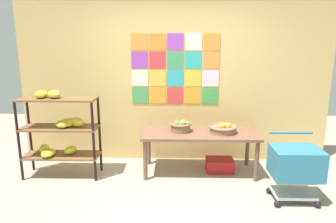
% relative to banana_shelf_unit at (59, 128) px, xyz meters
% --- Properties ---
extents(ground, '(9.33, 9.33, 0.00)m').
position_rel_banana_shelf_unit_xyz_m(ground, '(1.62, -1.00, -0.72)').
color(ground, gray).
extents(back_wall_with_art, '(4.88, 0.07, 2.91)m').
position_rel_banana_shelf_unit_xyz_m(back_wall_with_art, '(1.62, 0.70, 0.74)').
color(back_wall_with_art, '#DCB36A').
rests_on(back_wall_with_art, ground).
extents(banana_shelf_unit, '(1.08, 0.45, 1.26)m').
position_rel_banana_shelf_unit_xyz_m(banana_shelf_unit, '(0.00, 0.00, 0.00)').
color(banana_shelf_unit, black).
rests_on(banana_shelf_unit, ground).
extents(display_table, '(1.67, 0.69, 0.62)m').
position_rel_banana_shelf_unit_xyz_m(display_table, '(2.00, 0.16, -0.16)').
color(display_table, brown).
rests_on(display_table, ground).
extents(fruit_basket_right, '(0.32, 0.32, 0.18)m').
position_rel_banana_shelf_unit_xyz_m(fruit_basket_right, '(1.72, 0.20, -0.02)').
color(fruit_basket_right, '#846245').
rests_on(fruit_basket_right, display_table).
extents(fruit_basket_back_right, '(0.40, 0.40, 0.15)m').
position_rel_banana_shelf_unit_xyz_m(fruit_basket_back_right, '(2.33, 0.15, -0.03)').
color(fruit_basket_back_right, '#8A6549').
rests_on(fruit_basket_back_right, display_table).
extents(produce_crate_under_table, '(0.40, 0.29, 0.19)m').
position_rel_banana_shelf_unit_xyz_m(produce_crate_under_table, '(2.32, 0.21, -0.62)').
color(produce_crate_under_table, red).
rests_on(produce_crate_under_table, ground).
extents(shopping_cart, '(0.57, 0.48, 0.81)m').
position_rel_banana_shelf_unit_xyz_m(shopping_cart, '(3.10, -0.65, -0.25)').
color(shopping_cart, black).
rests_on(shopping_cart, ground).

